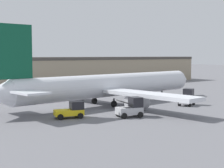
% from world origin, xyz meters
% --- Properties ---
extents(ground_plane, '(400.00, 400.00, 0.00)m').
position_xyz_m(ground_plane, '(0.00, 0.00, 0.00)').
color(ground_plane, slate).
extents(terminal_building, '(88.39, 10.96, 7.06)m').
position_xyz_m(terminal_building, '(7.89, 30.53, 3.54)').
color(terminal_building, gray).
rests_on(terminal_building, ground_plane).
extents(airplane, '(39.95, 32.85, 11.26)m').
position_xyz_m(airplane, '(-1.05, -0.06, 2.91)').
color(airplane, silver).
rests_on(airplane, ground_plane).
extents(ground_crew_worker, '(0.36, 0.36, 1.64)m').
position_xyz_m(ground_crew_worker, '(14.37, -2.88, 0.88)').
color(ground_crew_worker, '#1E2338').
rests_on(ground_crew_worker, ground_plane).
extents(baggage_tug, '(3.33, 2.72, 2.47)m').
position_xyz_m(baggage_tug, '(8.05, -8.04, 1.11)').
color(baggage_tug, '#B2B2B7').
rests_on(baggage_tug, ground_plane).
extents(belt_loader_truck, '(3.43, 2.79, 2.42)m').
position_xyz_m(belt_loader_truck, '(-5.07, -9.84, 1.12)').
color(belt_loader_truck, '#B2B2B7').
rests_on(belt_loader_truck, ground_plane).
extents(pushback_tug, '(3.79, 2.86, 2.00)m').
position_xyz_m(pushback_tug, '(-11.11, -5.85, 0.93)').
color(pushback_tug, yellow).
rests_on(pushback_tug, ground_plane).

